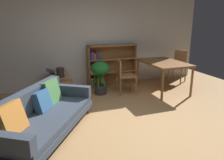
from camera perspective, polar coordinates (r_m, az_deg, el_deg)
ground_plane at (r=4.01m, az=3.92°, el=-11.80°), size 8.16×8.16×0.00m
back_wall_panel at (r=6.14m, az=-6.13°, el=10.96°), size 6.80×0.10×2.70m
fabric_couch at (r=3.74m, az=-18.20°, el=-8.50°), size 1.86×2.23×0.77m
media_console at (r=5.53m, az=-13.21°, el=-1.34°), size 0.41×1.10×0.53m
open_laptop at (r=5.68m, az=-14.26°, el=2.11°), size 0.48×0.36×0.10m
desk_speaker at (r=5.23m, az=-13.36°, el=1.96°), size 0.18×0.18×0.22m
potted_floor_plant at (r=5.44m, az=-3.08°, el=1.83°), size 0.51×0.48×0.83m
dining_table at (r=5.81m, az=13.32°, el=3.95°), size 0.92×1.38×0.78m
dining_chair_near at (r=5.48m, az=3.10°, el=1.47°), size 0.48×0.46×0.87m
dining_chair_far at (r=6.87m, az=17.04°, el=3.94°), size 0.58×0.58×0.94m
bookshelf at (r=6.24m, az=-1.04°, el=3.78°), size 1.41×0.29×1.16m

